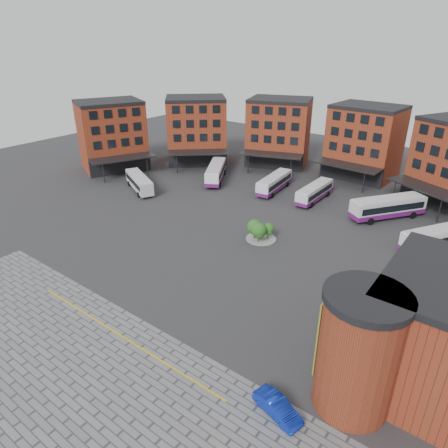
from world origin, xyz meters
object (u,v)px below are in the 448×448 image
Objects in this scene: bus_a at (139,182)px; blue_car at (278,407)px; bus_e at (388,207)px; bus_c at (274,183)px; tree_island at (259,230)px; bus_f at (439,238)px; bus_d at (314,192)px; bus_b at (216,172)px.

bus_a is 2.43× the size of blue_car.
bus_e reaches higher than blue_car.
bus_c is (20.74, 15.15, -0.12)m from bus_a.
bus_a is 25.68m from bus_c.
bus_f reaches higher than tree_island.
bus_d is (-0.37, 19.04, -0.08)m from tree_island.
bus_b is at bearing -140.69° from bus_e.
bus_d is at bearing -24.42° from bus_b.
bus_a is (-29.30, 3.72, 0.10)m from tree_island.
bus_e reaches higher than bus_d.
bus_d is at bearing 91.13° from tree_island.
bus_b is 12.75m from bus_c.
bus_d is at bearing -4.62° from bus_c.
bus_b is 0.98× the size of bus_e.
bus_f is at bearing -53.74° from bus_a.
bus_b is 1.05× the size of bus_f.
blue_car is at bearing -64.35° from bus_f.
tree_island is 1.01× the size of blue_car.
bus_c reaches higher than blue_car.
bus_d is at bearing 37.24° from blue_car.
bus_a is at bearing 172.76° from tree_island.
bus_e is 43.32m from blue_car.
bus_c is 20.95m from bus_e.
bus_f is at bearing 30.69° from tree_island.
bus_d is 46.38m from blue_car.
bus_b is 42.61m from bus_f.
bus_a is 0.90× the size of bus_b.
bus_e reaches higher than tree_island.
bus_b reaches higher than bus_c.
bus_c is at bearing -143.65° from bus_e.
bus_b is at bearing 58.23° from blue_car.
bus_a is 0.95× the size of bus_f.
bus_e is 1.07× the size of bus_f.
blue_car is (16.96, -23.97, -0.96)m from tree_island.
tree_island is 29.54m from bus_a.
bus_c is 30.42m from bus_f.
tree_island is at bearing -70.93° from bus_a.
bus_e is at bearing -43.45° from bus_a.
bus_b is (-21.17, 17.01, 0.14)m from tree_island.
blue_car is at bearing -67.70° from bus_d.
bus_b is 20.90m from bus_d.
bus_d is 12.76m from bus_e.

